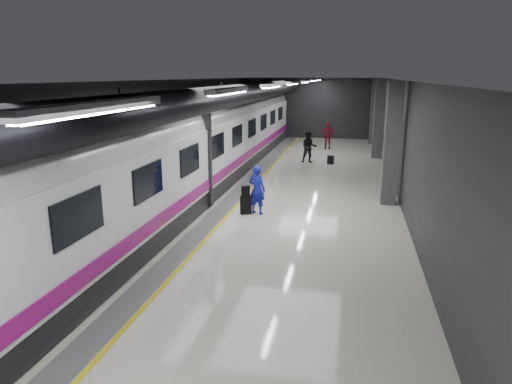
# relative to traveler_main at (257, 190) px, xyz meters

# --- Properties ---
(ground) EXTENTS (40.00, 40.00, 0.00)m
(ground) POSITION_rel_traveler_main_xyz_m (0.01, 0.28, -0.86)
(ground) COLOR silver
(ground) RESTS_ON ground
(platform_hall) EXTENTS (10.02, 40.02, 4.51)m
(platform_hall) POSITION_rel_traveler_main_xyz_m (-0.28, 1.23, 2.68)
(platform_hall) COLOR black
(platform_hall) RESTS_ON ground
(train) EXTENTS (3.05, 38.00, 4.05)m
(train) POSITION_rel_traveler_main_xyz_m (-3.24, 0.28, 1.21)
(train) COLOR black
(train) RESTS_ON ground
(traveler_main) EXTENTS (0.72, 0.59, 1.71)m
(traveler_main) POSITION_rel_traveler_main_xyz_m (0.00, 0.00, 0.00)
(traveler_main) COLOR #1B1AC9
(traveler_main) RESTS_ON ground
(suitcase_main) EXTENTS (0.45, 0.37, 0.63)m
(suitcase_main) POSITION_rel_traveler_main_xyz_m (-0.38, -0.10, -0.54)
(suitcase_main) COLOR black
(suitcase_main) RESTS_ON ground
(shoulder_bag) EXTENTS (0.30, 0.27, 0.36)m
(shoulder_bag) POSITION_rel_traveler_main_xyz_m (-0.39, -0.08, -0.05)
(shoulder_bag) COLOR black
(shoulder_bag) RESTS_ON suitcase_main
(traveler_far_a) EXTENTS (0.95, 0.80, 1.75)m
(traveler_far_a) POSITION_rel_traveler_main_xyz_m (0.84, 9.87, 0.02)
(traveler_far_a) COLOR black
(traveler_far_a) RESTS_ON ground
(traveler_far_b) EXTENTS (1.06, 0.48, 1.77)m
(traveler_far_b) POSITION_rel_traveler_main_xyz_m (1.55, 14.99, 0.03)
(traveler_far_b) COLOR maroon
(traveler_far_b) RESTS_ON ground
(suitcase_far) EXTENTS (0.36, 0.28, 0.48)m
(suitcase_far) POSITION_rel_traveler_main_xyz_m (2.04, 9.72, -0.62)
(suitcase_far) COLOR black
(suitcase_far) RESTS_ON ground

